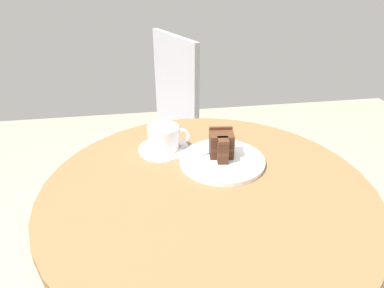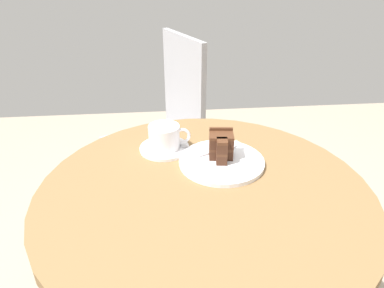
{
  "view_description": "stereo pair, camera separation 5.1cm",
  "coord_description": "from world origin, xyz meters",
  "px_view_note": "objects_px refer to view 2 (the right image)",
  "views": [
    {
      "loc": [
        -0.15,
        -0.69,
        1.23
      ],
      "look_at": [
        -0.02,
        0.15,
        0.77
      ],
      "focal_mm": 32.0,
      "sensor_mm": 36.0,
      "label": 1
    },
    {
      "loc": [
        -0.1,
        -0.7,
        1.23
      ],
      "look_at": [
        -0.02,
        0.15,
        0.77
      ],
      "focal_mm": 32.0,
      "sensor_mm": 36.0,
      "label": 2
    }
  ],
  "objects_px": {
    "fork": "(221,149)",
    "cake_plate": "(221,161)",
    "saucer": "(165,148)",
    "teaspoon": "(177,144)",
    "coffee_cup": "(165,136)",
    "napkin": "(230,155)",
    "cafe_chair": "(167,124)",
    "cake_slice": "(221,146)"
  },
  "relations": [
    {
      "from": "teaspoon",
      "to": "cake_plate",
      "type": "distance_m",
      "value": 0.16
    },
    {
      "from": "cake_plate",
      "to": "coffee_cup",
      "type": "bearing_deg",
      "value": 148.85
    },
    {
      "from": "coffee_cup",
      "to": "saucer",
      "type": "bearing_deg",
      "value": 141.74
    },
    {
      "from": "fork",
      "to": "cake_plate",
      "type": "bearing_deg",
      "value": -125.44
    },
    {
      "from": "teaspoon",
      "to": "saucer",
      "type": "bearing_deg",
      "value": -122.45
    },
    {
      "from": "fork",
      "to": "cafe_chair",
      "type": "xyz_separation_m",
      "value": [
        -0.14,
        0.57,
        -0.18
      ]
    },
    {
      "from": "cake_slice",
      "to": "napkin",
      "type": "distance_m",
      "value": 0.06
    },
    {
      "from": "cafe_chair",
      "to": "napkin",
      "type": "bearing_deg",
      "value": -6.7
    },
    {
      "from": "cake_plate",
      "to": "cake_slice",
      "type": "distance_m",
      "value": 0.04
    },
    {
      "from": "fork",
      "to": "cafe_chair",
      "type": "bearing_deg",
      "value": 77.91
    },
    {
      "from": "cake_plate",
      "to": "cafe_chair",
      "type": "distance_m",
      "value": 0.66
    },
    {
      "from": "saucer",
      "to": "cafe_chair",
      "type": "bearing_deg",
      "value": 87.73
    },
    {
      "from": "napkin",
      "to": "cafe_chair",
      "type": "relative_size",
      "value": 0.2
    },
    {
      "from": "teaspoon",
      "to": "napkin",
      "type": "relative_size",
      "value": 0.43
    },
    {
      "from": "cake_slice",
      "to": "fork",
      "type": "height_order",
      "value": "cake_slice"
    },
    {
      "from": "saucer",
      "to": "teaspoon",
      "type": "xyz_separation_m",
      "value": [
        0.04,
        0.01,
        0.01
      ]
    },
    {
      "from": "cake_slice",
      "to": "cafe_chair",
      "type": "bearing_deg",
      "value": 102.49
    },
    {
      "from": "saucer",
      "to": "fork",
      "type": "relative_size",
      "value": 1.19
    },
    {
      "from": "saucer",
      "to": "coffee_cup",
      "type": "xyz_separation_m",
      "value": [
        0.0,
        -0.0,
        0.04
      ]
    },
    {
      "from": "saucer",
      "to": "napkin",
      "type": "relative_size",
      "value": 0.8
    },
    {
      "from": "teaspoon",
      "to": "cafe_chair",
      "type": "xyz_separation_m",
      "value": [
        -0.02,
        0.52,
        -0.18
      ]
    },
    {
      "from": "cake_plate",
      "to": "cake_slice",
      "type": "relative_size",
      "value": 2.83
    },
    {
      "from": "napkin",
      "to": "fork",
      "type": "bearing_deg",
      "value": 150.12
    },
    {
      "from": "saucer",
      "to": "teaspoon",
      "type": "distance_m",
      "value": 0.04
    },
    {
      "from": "cake_slice",
      "to": "coffee_cup",
      "type": "bearing_deg",
      "value": 152.97
    },
    {
      "from": "coffee_cup",
      "to": "fork",
      "type": "distance_m",
      "value": 0.17
    },
    {
      "from": "cake_slice",
      "to": "fork",
      "type": "bearing_deg",
      "value": 77.49
    },
    {
      "from": "cake_slice",
      "to": "saucer",
      "type": "bearing_deg",
      "value": 152.78
    },
    {
      "from": "saucer",
      "to": "teaspoon",
      "type": "relative_size",
      "value": 1.88
    },
    {
      "from": "cake_plate",
      "to": "fork",
      "type": "distance_m",
      "value": 0.06
    },
    {
      "from": "napkin",
      "to": "cafe_chair",
      "type": "distance_m",
      "value": 0.63
    },
    {
      "from": "cake_slice",
      "to": "napkin",
      "type": "xyz_separation_m",
      "value": [
        0.03,
        0.03,
        -0.05
      ]
    },
    {
      "from": "fork",
      "to": "coffee_cup",
      "type": "bearing_deg",
      "value": 140.33
    },
    {
      "from": "saucer",
      "to": "teaspoon",
      "type": "bearing_deg",
      "value": 15.92
    },
    {
      "from": "saucer",
      "to": "fork",
      "type": "xyz_separation_m",
      "value": [
        0.17,
        -0.04,
        0.01
      ]
    },
    {
      "from": "cake_plate",
      "to": "napkin",
      "type": "distance_m",
      "value": 0.05
    },
    {
      "from": "coffee_cup",
      "to": "fork",
      "type": "relative_size",
      "value": 1.0
    },
    {
      "from": "teaspoon",
      "to": "cafe_chair",
      "type": "bearing_deg",
      "value": 133.59
    },
    {
      "from": "teaspoon",
      "to": "cake_slice",
      "type": "height_order",
      "value": "cake_slice"
    },
    {
      "from": "teaspoon",
      "to": "napkin",
      "type": "xyz_separation_m",
      "value": [
        0.15,
        -0.07,
        -0.01
      ]
    },
    {
      "from": "cake_plate",
      "to": "napkin",
      "type": "relative_size",
      "value": 1.29
    },
    {
      "from": "coffee_cup",
      "to": "napkin",
      "type": "xyz_separation_m",
      "value": [
        0.19,
        -0.05,
        -0.04
      ]
    }
  ]
}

